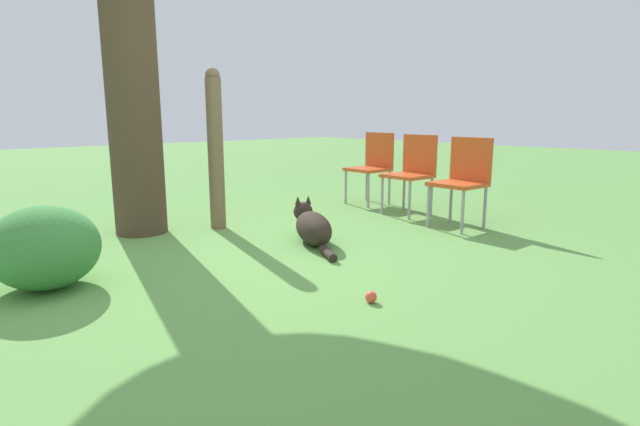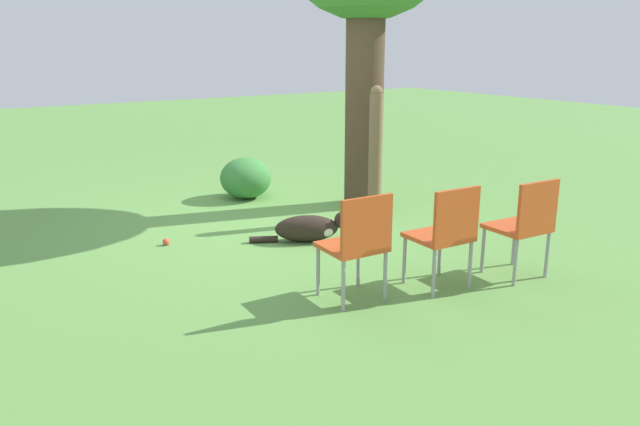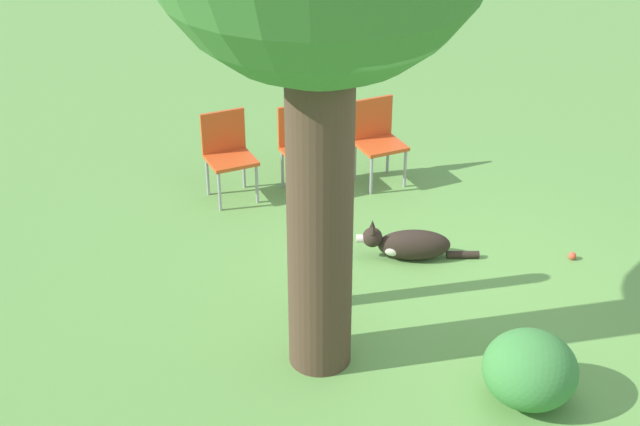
{
  "view_description": "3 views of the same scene",
  "coord_description": "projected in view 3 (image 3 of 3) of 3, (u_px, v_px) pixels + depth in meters",
  "views": [
    {
      "loc": [
        -2.01,
        -3.3,
        1.05
      ],
      "look_at": [
        0.67,
        -0.4,
        0.28
      ],
      "focal_mm": 28.0,
      "sensor_mm": 36.0,
      "label": 1
    },
    {
      "loc": [
        5.71,
        -3.45,
        1.93
      ],
      "look_at": [
        0.75,
        -0.17,
        0.29
      ],
      "focal_mm": 35.0,
      "sensor_mm": 36.0,
      "label": 2
    },
    {
      "loc": [
        -4.85,
        3.46,
        4.07
      ],
      "look_at": [
        -0.06,
        1.01,
        1.14
      ],
      "focal_mm": 50.0,
      "sensor_mm": 36.0,
      "label": 3
    }
  ],
  "objects": [
    {
      "name": "ground_plane",
      "position": [
        429.0,
        307.0,
        7.12
      ],
      "size": [
        30.0,
        30.0,
        0.0
      ],
      "primitive_type": "plane",
      "color": "#609947"
    },
    {
      "name": "red_chair_1",
      "position": [
        304.0,
        143.0,
        8.74
      ],
      "size": [
        0.44,
        0.46,
        0.85
      ],
      "rotation": [
        0.0,
        0.0,
        3.1
      ],
      "color": "#D14C1E",
      "rests_on": "ground_plane"
    },
    {
      "name": "red_chair_0",
      "position": [
        377.0,
        136.0,
        8.89
      ],
      "size": [
        0.44,
        0.46,
        0.85
      ],
      "rotation": [
        0.0,
        0.0,
        3.1
      ],
      "color": "#D14C1E",
      "rests_on": "ground_plane"
    },
    {
      "name": "red_chair_2",
      "position": [
        228.0,
        150.0,
        8.59
      ],
      "size": [
        0.44,
        0.46,
        0.85
      ],
      "rotation": [
        0.0,
        0.0,
        3.1
      ],
      "color": "#D14C1E",
      "rests_on": "ground_plane"
    },
    {
      "name": "fence_post",
      "position": [
        319.0,
        224.0,
        6.79
      ],
      "size": [
        0.14,
        0.14,
        1.48
      ],
      "color": "brown",
      "rests_on": "ground_plane"
    },
    {
      "name": "dog",
      "position": [
        408.0,
        244.0,
        7.71
      ],
      "size": [
        0.57,
        0.99,
        0.35
      ],
      "rotation": [
        0.0,
        0.0,
        1.1
      ],
      "color": "#2D231C",
      "rests_on": "ground_plane"
    },
    {
      "name": "tennis_ball",
      "position": [
        572.0,
        256.0,
        7.74
      ],
      "size": [
        0.07,
        0.07,
        0.07
      ],
      "color": "#E54C33",
      "rests_on": "ground_plane"
    },
    {
      "name": "low_shrub",
      "position": [
        530.0,
        370.0,
        6.02
      ],
      "size": [
        0.65,
        0.65,
        0.52
      ],
      "color": "#3D843D",
      "rests_on": "ground_plane"
    }
  ]
}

